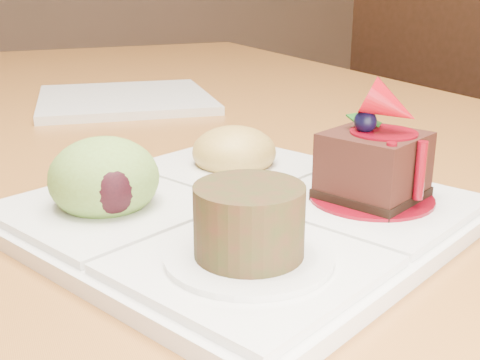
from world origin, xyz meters
name	(u,v)px	position (x,y,z in m)	size (l,w,h in m)	color
dining_table	(152,162)	(0.00, 0.00, 0.68)	(1.00, 1.80, 0.75)	#966326
chair_right	(395,128)	(0.66, 0.30, 0.60)	(0.56, 0.56, 1.06)	black
sampler_plate	(233,195)	(-0.05, -0.40, 0.77)	(0.38, 0.38, 0.11)	silver
second_plate	(125,99)	(-0.01, 0.10, 0.76)	(0.25, 0.25, 0.01)	silver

